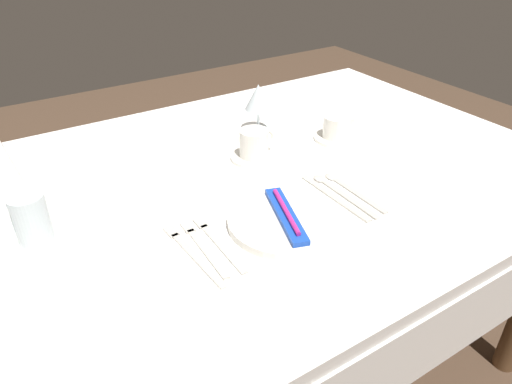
% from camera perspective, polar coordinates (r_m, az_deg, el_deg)
% --- Properties ---
extents(ground_plane, '(6.00, 6.00, 0.00)m').
position_cam_1_polar(ground_plane, '(1.68, -2.88, -21.18)').
color(ground_plane, '#4C3828').
extents(dining_table, '(1.80, 1.11, 0.74)m').
position_cam_1_polar(dining_table, '(1.23, -3.70, -2.28)').
color(dining_table, white).
rests_on(dining_table, ground).
extents(dinner_plate, '(0.25, 0.25, 0.02)m').
position_cam_1_polar(dinner_plate, '(1.03, 3.58, -3.48)').
color(dinner_plate, white).
rests_on(dinner_plate, dining_table).
extents(toothbrush_package, '(0.10, 0.21, 0.02)m').
position_cam_1_polar(toothbrush_package, '(1.02, 3.61, -2.72)').
color(toothbrush_package, blue).
rests_on(toothbrush_package, dinner_plate).
extents(fork_outer, '(0.02, 0.21, 0.00)m').
position_cam_1_polar(fork_outer, '(0.98, -4.74, -5.91)').
color(fork_outer, beige).
rests_on(fork_outer, dining_table).
extents(fork_inner, '(0.03, 0.21, 0.00)m').
position_cam_1_polar(fork_inner, '(0.98, -6.52, -6.42)').
color(fork_inner, beige).
rests_on(fork_inner, dining_table).
extents(fork_salad, '(0.03, 0.23, 0.00)m').
position_cam_1_polar(fork_salad, '(0.96, -7.83, -7.18)').
color(fork_salad, beige).
rests_on(fork_salad, dining_table).
extents(dinner_knife, '(0.02, 0.23, 0.00)m').
position_cam_1_polar(dinner_knife, '(1.13, 9.57, -0.76)').
color(dinner_knife, beige).
rests_on(dinner_knife, dining_table).
extents(spoon_soup, '(0.03, 0.23, 0.01)m').
position_cam_1_polar(spoon_soup, '(1.16, 9.68, 0.17)').
color(spoon_soup, beige).
rests_on(spoon_soup, dining_table).
extents(spoon_dessert, '(0.03, 0.21, 0.01)m').
position_cam_1_polar(spoon_dessert, '(1.18, 10.89, 0.55)').
color(spoon_dessert, beige).
rests_on(spoon_dessert, dining_table).
extents(saucer_left, '(0.13, 0.13, 0.01)m').
position_cam_1_polar(saucer_left, '(1.29, -0.23, 4.19)').
color(saucer_left, white).
rests_on(saucer_left, dining_table).
extents(coffee_cup_left, '(0.10, 0.08, 0.07)m').
position_cam_1_polar(coffee_cup_left, '(1.27, -0.16, 5.90)').
color(coffee_cup_left, white).
rests_on(coffee_cup_left, saucer_left).
extents(saucer_right, '(0.13, 0.13, 0.01)m').
position_cam_1_polar(saucer_right, '(1.42, 9.60, 6.39)').
color(saucer_right, white).
rests_on(saucer_right, dining_table).
extents(coffee_cup_right, '(0.11, 0.08, 0.06)m').
position_cam_1_polar(coffee_cup_right, '(1.41, 9.78, 7.77)').
color(coffee_cup_right, white).
rests_on(coffee_cup_right, saucer_right).
extents(wine_glass_left, '(0.08, 0.08, 0.14)m').
position_cam_1_polar(wine_glass_left, '(1.43, 0.28, 11.12)').
color(wine_glass_left, silver).
rests_on(wine_glass_left, dining_table).
extents(drink_tumbler, '(0.07, 0.07, 0.10)m').
position_cam_1_polar(drink_tumbler, '(1.07, -25.31, -3.14)').
color(drink_tumbler, silver).
rests_on(drink_tumbler, dining_table).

